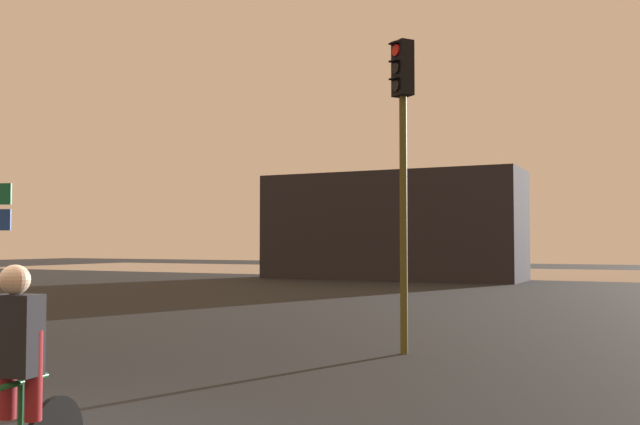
# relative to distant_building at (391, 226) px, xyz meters

# --- Properties ---
(water_strip) EXTENTS (80.00, 16.00, 0.01)m
(water_strip) POSITION_rel_distant_building_xyz_m (7.29, 10.00, -2.60)
(water_strip) COLOR gray
(water_strip) RESTS_ON ground
(distant_building) EXTENTS (12.69, 4.00, 5.21)m
(distant_building) POSITION_rel_distant_building_xyz_m (0.00, 0.00, 0.00)
(distant_building) COLOR black
(distant_building) RESTS_ON ground
(traffic_light_center) EXTENTS (0.40, 0.42, 5.05)m
(traffic_light_center) POSITION_rel_distant_building_xyz_m (8.41, -22.31, 0.86)
(traffic_light_center) COLOR #4C4719
(traffic_light_center) RESTS_ON ground
(cyclist) EXTENTS (0.50, 1.69, 1.62)m
(cyclist) POSITION_rel_distant_building_xyz_m (8.32, -29.82, -1.79)
(cyclist) COLOR black
(cyclist) RESTS_ON ground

